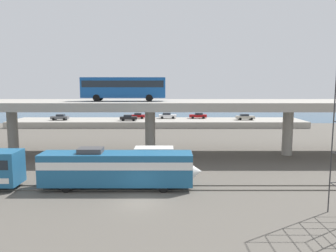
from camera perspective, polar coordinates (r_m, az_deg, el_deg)
ground_plane at (r=30.56m, az=-4.91°, el=-12.95°), size 260.00×260.00×0.00m
rail_strip_near at (r=33.58m, az=-4.41°, el=-10.95°), size 110.00×0.12×0.12m
rail_strip_far at (r=35.03m, az=-4.21°, el=-10.17°), size 110.00×0.12×0.12m
train_locomotive at (r=33.90m, az=-7.36°, el=-7.06°), size 16.19×3.04×4.18m
highway_overpass at (r=48.74m, az=-2.92°, el=3.38°), size 96.00×11.65×8.06m
transit_bus_on_overpass at (r=48.39m, az=-7.45°, el=6.71°), size 12.00×2.68×3.40m
service_truck_west at (r=39.77m, az=-0.93°, el=-5.68°), size 6.80×2.46×3.04m
pier_parking_lot at (r=84.17m, az=-1.60°, el=0.59°), size 72.98×11.75×1.50m
parked_car_0 at (r=82.07m, az=-6.63°, el=1.44°), size 4.13×1.89×1.50m
parked_car_1 at (r=86.73m, az=0.09°, el=1.81°), size 4.61×1.91×1.50m
parked_car_2 at (r=85.55m, az=13.32°, el=1.54°), size 4.53×1.99×1.50m
parked_car_3 at (r=87.21m, az=5.40°, el=1.81°), size 4.52×1.85×1.50m
parked_car_4 at (r=86.81m, az=-5.09°, el=1.78°), size 4.01×1.83×1.50m
parked_car_5 at (r=87.12m, az=-17.91°, el=1.48°), size 4.25×1.91×1.50m
harbor_water at (r=107.11m, az=-1.22°, el=1.63°), size 140.00×36.00×0.01m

